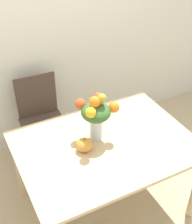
% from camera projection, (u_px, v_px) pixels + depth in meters
% --- Properties ---
extents(ground_plane, '(12.00, 12.00, 0.00)m').
position_uv_depth(ground_plane, '(104.00, 204.00, 2.81)').
color(ground_plane, tan).
extents(wall_back, '(8.00, 0.06, 2.70)m').
position_uv_depth(wall_back, '(46.00, 18.00, 2.86)').
color(wall_back, silver).
rests_on(wall_back, ground_plane).
extents(dining_table, '(1.34, 0.98, 0.73)m').
position_uv_depth(dining_table, '(105.00, 152.00, 2.44)').
color(dining_table, '#D1B284').
rests_on(dining_table, ground_plane).
extents(flower_vase, '(0.29, 0.26, 0.41)m').
position_uv_depth(flower_vase, '(96.00, 114.00, 2.30)').
color(flower_vase, silver).
rests_on(flower_vase, dining_table).
extents(pumpkin, '(0.12, 0.12, 0.11)m').
position_uv_depth(pumpkin, '(84.00, 145.00, 2.30)').
color(pumpkin, gold).
rests_on(pumpkin, dining_table).
extents(dining_chair_near_window, '(0.44, 0.44, 0.89)m').
position_uv_depth(dining_chair_near_window, '(42.00, 120.00, 3.07)').
color(dining_chair_near_window, '#47382D').
rests_on(dining_chair_near_window, ground_plane).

